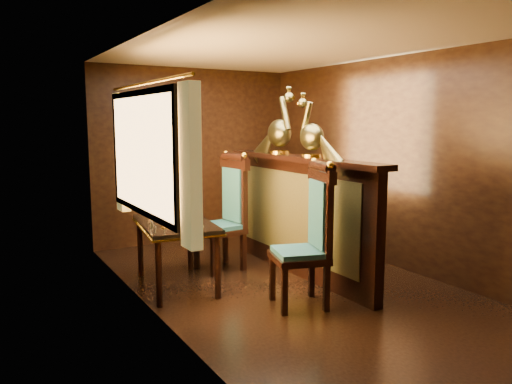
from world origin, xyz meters
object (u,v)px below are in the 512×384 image
(chair_left, at_px, (312,230))
(peacock_right, at_px, (280,121))
(dining_table, at_px, (175,228))
(peacock_left, at_px, (312,125))
(chair_right, at_px, (229,208))

(chair_left, distance_m, peacock_right, 1.70)
(dining_table, distance_m, peacock_right, 1.78)
(dining_table, bearing_deg, peacock_right, 13.03)
(chair_left, height_order, peacock_left, peacock_left)
(chair_left, distance_m, peacock_left, 1.25)
(chair_left, height_order, peacock_right, peacock_right)
(dining_table, xyz_separation_m, chair_right, (0.81, 0.33, 0.09))
(dining_table, distance_m, peacock_left, 1.82)
(dining_table, relative_size, peacock_right, 1.64)
(peacock_left, xyz_separation_m, peacock_right, (0.00, 0.64, 0.04))
(chair_right, bearing_deg, peacock_right, -24.98)
(peacock_right, bearing_deg, dining_table, -174.96)
(dining_table, relative_size, chair_right, 0.92)
(chair_left, bearing_deg, peacock_left, 71.20)
(peacock_left, bearing_deg, chair_left, -125.39)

